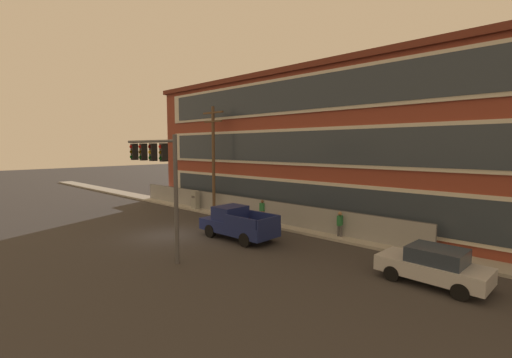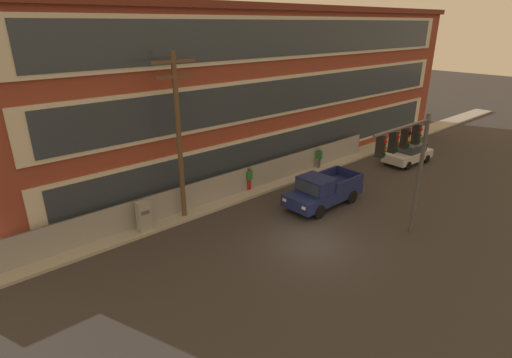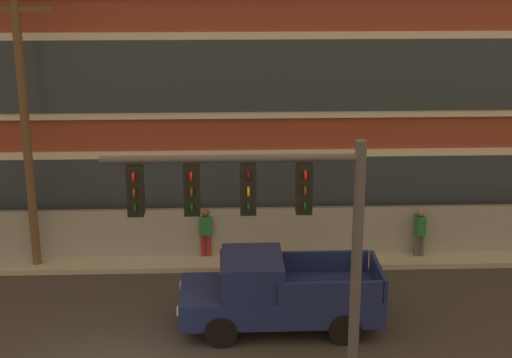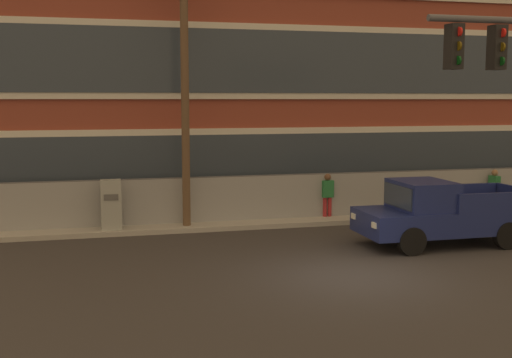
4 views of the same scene
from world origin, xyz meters
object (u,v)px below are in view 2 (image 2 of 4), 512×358
object	(u,v)px
traffic_signal_mast	(408,153)
pickup_truck_navy	(322,191)
pedestrian_by_fence	(249,178)
sedan_silver	(408,153)
electrical_cabinet	(144,217)
pedestrian_near_cabinet	(319,157)
utility_pole_near_corner	(179,132)

from	to	relation	value
traffic_signal_mast	pickup_truck_navy	world-z (taller)	traffic_signal_mast
pickup_truck_navy	pedestrian_by_fence	bearing A→B (deg)	113.09
pickup_truck_navy	sedan_silver	size ratio (longest dim) A/B	1.21
electrical_cabinet	pedestrian_by_fence	distance (m)	7.53
pickup_truck_navy	electrical_cabinet	bearing A→B (deg)	157.44
pedestrian_near_cabinet	pedestrian_by_fence	bearing A→B (deg)	177.93
pedestrian_near_cabinet	pedestrian_by_fence	xyz separation A→B (m)	(-6.57, 0.24, 0.00)
pedestrian_near_cabinet	sedan_silver	bearing A→B (deg)	-29.75
electrical_cabinet	pedestrian_near_cabinet	bearing A→B (deg)	1.14
traffic_signal_mast	utility_pole_near_corner	size ratio (longest dim) A/B	0.70
pedestrian_by_fence	utility_pole_near_corner	bearing A→B (deg)	-175.34
traffic_signal_mast	pedestrian_near_cabinet	distance (m)	11.17
utility_pole_near_corner	electrical_cabinet	distance (m)	4.71
utility_pole_near_corner	pedestrian_near_cabinet	bearing A→B (deg)	0.87
traffic_signal_mast	pedestrian_by_fence	distance (m)	10.28
traffic_signal_mast	pedestrian_near_cabinet	xyz separation A→B (m)	(5.08, 9.27, -3.62)
sedan_silver	pedestrian_near_cabinet	world-z (taller)	pedestrian_near_cabinet
traffic_signal_mast	utility_pole_near_corner	distance (m)	11.22
sedan_silver	electrical_cabinet	bearing A→B (deg)	170.76
traffic_signal_mast	pedestrian_near_cabinet	size ratio (longest dim) A/B	3.67
electrical_cabinet	traffic_signal_mast	bearing A→B (deg)	-44.98
pickup_truck_navy	utility_pole_near_corner	size ratio (longest dim) A/B	0.58
pedestrian_near_cabinet	pedestrian_by_fence	size ratio (longest dim) A/B	1.00
sedan_silver	utility_pole_near_corner	bearing A→B (deg)	169.22
traffic_signal_mast	pickup_truck_navy	size ratio (longest dim) A/B	1.21
pedestrian_near_cabinet	pedestrian_by_fence	distance (m)	6.57
sedan_silver	pedestrian_near_cabinet	bearing A→B (deg)	150.25
pickup_truck_navy	pedestrian_near_cabinet	distance (m)	6.28
traffic_signal_mast	utility_pole_near_corner	world-z (taller)	utility_pole_near_corner
traffic_signal_mast	pedestrian_by_fence	size ratio (longest dim) A/B	3.67
utility_pole_near_corner	pedestrian_near_cabinet	distance (m)	12.30
utility_pole_near_corner	pickup_truck_navy	bearing A→B (deg)	-29.89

